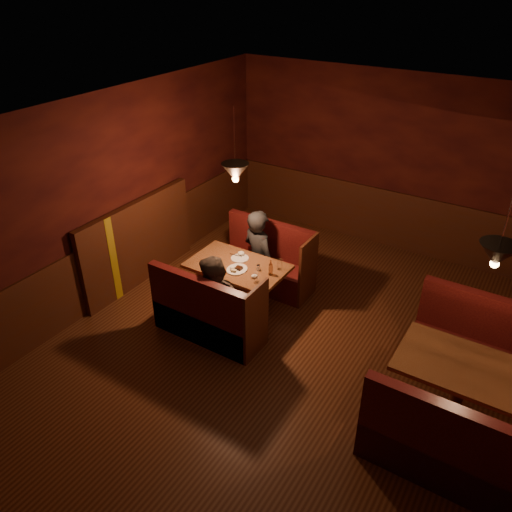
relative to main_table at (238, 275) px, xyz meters
The scene contains 9 objects.
room 1.21m from the main_table, 28.63° to the right, with size 6.02×7.02×2.92m.
main_table is the anchor object (origin of this frame).
main_bench_far 0.79m from the main_table, 88.92° to the left, with size 1.47×0.52×1.00m.
main_bench_near 0.79m from the main_table, 88.92° to the right, with size 1.47×0.52×1.00m.
second_table 3.09m from the main_table, ahead, with size 1.33×0.85×0.75m.
second_bench_far 3.12m from the main_table, ahead, with size 1.48×0.55×1.05m.
second_bench_near 3.33m from the main_table, 21.77° to the right, with size 1.48×0.55×1.05m.
diner_a 0.65m from the main_table, 93.70° to the left, with size 0.60×0.39×1.63m, color black.
diner_b 0.73m from the main_table, 82.16° to the right, with size 0.74×0.58×1.52m, color #372D27.
Camera 1 is at (2.02, -4.18, 4.27)m, focal length 35.00 mm.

